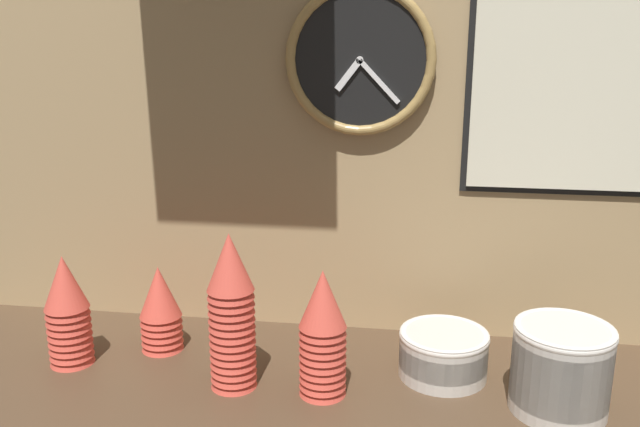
% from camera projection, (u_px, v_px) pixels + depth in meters
% --- Properties ---
extents(ground_plane, '(1.60, 0.56, 0.04)m').
position_uv_depth(ground_plane, '(292.00, 391.00, 1.27)').
color(ground_plane, '#4C3826').
extents(wall_tiled_back, '(1.60, 0.03, 1.05)m').
position_uv_depth(wall_tiled_back, '(313.00, 85.00, 1.38)').
color(wall_tiled_back, tan).
rests_on(wall_tiled_back, ground_plane).
extents(cup_stack_center_right, '(0.09, 0.09, 0.24)m').
position_uv_depth(cup_stack_center_right, '(323.00, 333.00, 1.19)').
color(cup_stack_center_right, '#DB4C3D').
rests_on(cup_stack_center_right, ground_plane).
extents(cup_stack_center_left, '(0.09, 0.09, 0.18)m').
position_uv_depth(cup_stack_center_left, '(160.00, 308.00, 1.37)').
color(cup_stack_center_left, '#DB4C3D').
rests_on(cup_stack_center_left, ground_plane).
extents(cup_stack_left, '(0.09, 0.09, 0.22)m').
position_uv_depth(cup_stack_left, '(67.00, 310.00, 1.31)').
color(cup_stack_left, '#DB4C3D').
rests_on(cup_stack_left, ground_plane).
extents(cup_stack_center, '(0.09, 0.09, 0.29)m').
position_uv_depth(cup_stack_center, '(232.00, 312.00, 1.21)').
color(cup_stack_center, '#DB4C3D').
rests_on(cup_stack_center, ground_plane).
extents(bowl_stack_right, '(0.17, 0.17, 0.09)m').
position_uv_depth(bowl_stack_right, '(443.00, 352.00, 1.28)').
color(bowl_stack_right, beige).
rests_on(bowl_stack_right, ground_plane).
extents(bowl_stack_far_right, '(0.17, 0.17, 0.16)m').
position_uv_depth(bowl_stack_far_right, '(561.00, 367.00, 1.15)').
color(bowl_stack_far_right, beige).
rests_on(bowl_stack_far_right, ground_plane).
extents(wall_clock, '(0.30, 0.03, 0.30)m').
position_uv_depth(wall_clock, '(360.00, 60.00, 1.32)').
color(wall_clock, black).
extents(menu_board, '(0.48, 0.01, 0.48)m').
position_uv_depth(menu_board, '(596.00, 70.00, 1.27)').
color(menu_board, black).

